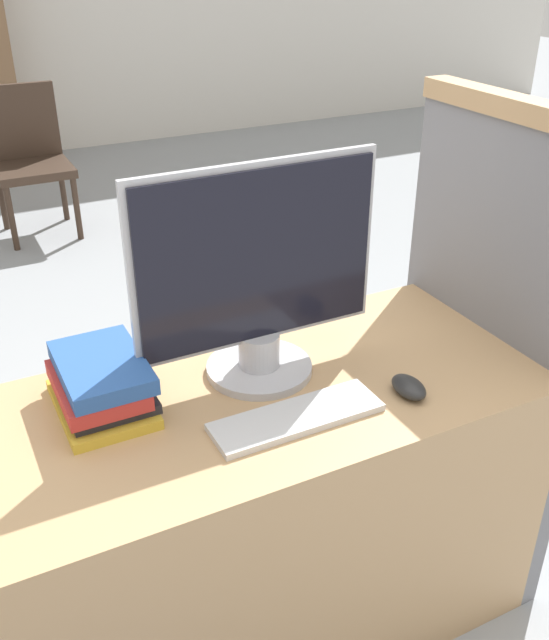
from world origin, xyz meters
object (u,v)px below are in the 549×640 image
object	(u,v)px
monitor	(258,277)
far_chair	(28,154)
book_stack	(102,385)
mouse	(409,387)
keyboard	(297,417)

from	to	relation	value
monitor	far_chair	size ratio (longest dim) A/B	0.67
monitor	book_stack	bearing A→B (deg)	177.00
mouse	book_stack	bearing A→B (deg)	157.50
book_stack	far_chair	world-z (taller)	far_chair
monitor	mouse	bearing A→B (deg)	-42.90
monitor	keyboard	size ratio (longest dim) A/B	1.54
monitor	book_stack	size ratio (longest dim) A/B	2.17
far_chair	monitor	bearing A→B (deg)	-43.66
mouse	far_chair	size ratio (longest dim) A/B	0.11
keyboard	mouse	distance (m)	0.27
monitor	book_stack	distance (m)	0.42
monitor	mouse	world-z (taller)	monitor
keyboard	mouse	bearing A→B (deg)	-6.09
book_stack	far_chair	xyz separation A→B (m)	(0.36, 3.15, -0.31)
mouse	book_stack	distance (m)	0.68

